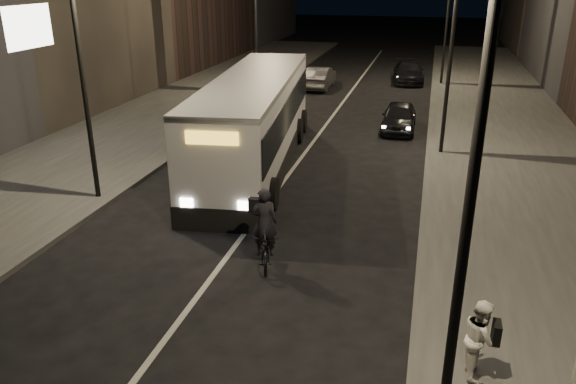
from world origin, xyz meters
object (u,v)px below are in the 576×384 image
Objects in this scene: streetlight_left_near at (85,37)px; pedestrian_woman at (480,338)px; streetlight_right_near at (458,125)px; car_near at (399,117)px; streetlight_right_far at (445,2)px; car_far at (409,72)px; cyclist_on_bicycle at (266,239)px; streetlight_left_far at (259,5)px; city_bus at (255,117)px; car_mid at (320,78)px; streetlight_right_mid at (447,23)px.

pedestrian_woman is (11.58, -6.24, -4.41)m from streetlight_left_near.
car_near is at bearing 95.05° from streetlight_right_near.
car_far is (-1.96, 0.67, -4.66)m from streetlight_right_far.
cyclist_on_bicycle is (-4.18, 5.11, -4.62)m from streetlight_right_near.
streetlight_left_far reaches higher than pedestrian_woman.
streetlight_right_near is 15.18m from city_bus.
car_mid is at bearing 104.55° from streetlight_right_near.
city_bus is 20.28m from car_far.
streetlight_right_far is 0.62× the size of city_bus.
city_bus is 15.95m from car_mid.
streetlight_right_mid is at bearing -90.00° from streetlight_right_far.
streetlight_right_mid is 6.15m from car_near.
streetlight_right_near reaches higher than car_far.
streetlight_left_near is 3.66× the size of cyclist_on_bicycle.
car_mid is 0.89× the size of car_far.
cyclist_on_bicycle is at bearing -98.83° from streetlight_right_far.
city_bus is at bearing -156.94° from streetlight_right_mid.
pedestrian_woman is (0.91, -30.24, -4.41)m from streetlight_right_far.
streetlight_right_mid is at bearing 16.11° from city_bus.
car_mid is (-8.42, 27.17, -0.24)m from pedestrian_woman.
streetlight_right_far is 27.60m from cyclist_on_bicycle.
streetlight_right_far is 26.26m from streetlight_left_near.
streetlight_right_mid is 15.66m from car_mid.
cyclist_on_bicycle reaches higher than car_near.
city_bus is 3.06× the size of car_mid.
cyclist_on_bicycle is at bearing 97.98° from car_mid.
streetlight_right_near reaches higher than car_mid.
city_bus is (-6.94, 13.04, -3.46)m from streetlight_right_near.
streetlight_right_far reaches higher than pedestrian_woman.
streetlight_right_near is 5.16× the size of pedestrian_woman.
car_mid is at bearing 120.13° from streetlight_right_mid.
streetlight_left_near reaches higher than car_mid.
streetlight_right_mid is at bearing -43.16° from streetlight_left_far.
streetlight_right_far is 12.24m from streetlight_left_far.
streetlight_right_far is 1.00× the size of streetlight_left_near.
pedestrian_woman reaches higher than car_far.
streetlight_left_near is 21.68m from car_mid.
streetlight_left_near is 18.00m from streetlight_left_far.
car_mid is at bearing 83.18° from cyclist_on_bicycle.
streetlight_right_mid is 1.89× the size of car_mid.
streetlight_left_far is at bearing -150.64° from streetlight_right_far.
cyclist_on_bicycle is at bearing -99.63° from car_far.
car_far is at bearing 37.47° from streetlight_left_far.
streetlight_left_near is at bearing 81.45° from car_mid.
streetlight_left_near and streetlight_left_far have the same top height.
streetlight_right_far is at bearing 90.00° from streetlight_right_mid.
streetlight_left_far is 1.89× the size of car_mid.
streetlight_right_near is 28.10m from streetlight_left_far.
streetlight_left_near reaches higher than city_bus.
city_bus is at bearing 94.43° from cyclist_on_bicycle.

